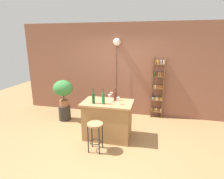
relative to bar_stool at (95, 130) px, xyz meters
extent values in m
plane|color=#A37A4C|center=(0.11, 0.31, -0.47)|extent=(12.00, 12.00, 0.00)
cube|color=#8C5642|center=(0.11, 2.26, 0.93)|extent=(6.40, 0.10, 2.80)
cube|color=#9E7042|center=(0.11, 0.61, -0.04)|extent=(1.08, 0.66, 0.86)
cube|color=tan|center=(0.11, 0.61, 0.41)|extent=(1.17, 0.72, 0.04)
cylinder|color=black|center=(-0.12, -0.12, -0.17)|extent=(0.02, 0.02, 0.59)
cylinder|color=black|center=(0.12, -0.12, -0.17)|extent=(0.02, 0.02, 0.59)
cylinder|color=black|center=(-0.12, 0.12, -0.17)|extent=(0.02, 0.02, 0.59)
cylinder|color=black|center=(0.12, 0.12, -0.17)|extent=(0.02, 0.02, 0.59)
torus|color=black|center=(0.00, 0.00, -0.27)|extent=(0.26, 0.26, 0.02)
cylinder|color=tan|center=(0.00, 0.00, 0.14)|extent=(0.33, 0.33, 0.03)
cube|color=brown|center=(1.09, 2.13, 0.43)|extent=(0.02, 0.12, 1.80)
cube|color=brown|center=(1.42, 2.13, 0.43)|extent=(0.02, 0.12, 1.80)
cube|color=brown|center=(1.25, 2.13, -0.29)|extent=(0.31, 0.12, 0.02)
cylinder|color=gold|center=(1.12, 2.13, -0.23)|extent=(0.05, 0.05, 0.10)
cylinder|color=#AD7A38|center=(1.20, 2.13, -0.23)|extent=(0.05, 0.05, 0.10)
cylinder|color=beige|center=(1.25, 2.14, -0.23)|extent=(0.05, 0.05, 0.10)
cylinder|color=#994C23|center=(1.31, 2.13, -0.23)|extent=(0.05, 0.05, 0.10)
cylinder|color=beige|center=(1.39, 2.14, -0.23)|extent=(0.05, 0.05, 0.10)
cube|color=brown|center=(1.25, 2.13, 0.07)|extent=(0.31, 0.12, 0.02)
cylinder|color=silver|center=(1.13, 2.13, 0.13)|extent=(0.08, 0.08, 0.09)
cylinder|color=#AD7A38|center=(1.19, 2.12, 0.13)|extent=(0.08, 0.08, 0.09)
cylinder|color=beige|center=(1.25, 2.12, 0.13)|extent=(0.08, 0.08, 0.09)
cylinder|color=#994C23|center=(1.31, 2.13, 0.13)|extent=(0.08, 0.08, 0.09)
cylinder|color=#AD7A38|center=(1.38, 2.13, 0.13)|extent=(0.08, 0.08, 0.09)
cube|color=brown|center=(1.25, 2.13, 0.43)|extent=(0.31, 0.12, 0.02)
cylinder|color=#AD7A38|center=(1.14, 2.14, 0.49)|extent=(0.07, 0.07, 0.10)
cylinder|color=beige|center=(1.18, 2.12, 0.49)|extent=(0.07, 0.07, 0.10)
cylinder|color=#994C23|center=(1.26, 2.13, 0.49)|extent=(0.07, 0.07, 0.10)
cylinder|color=#994C23|center=(1.31, 2.13, 0.49)|extent=(0.07, 0.07, 0.10)
cylinder|color=#994C23|center=(1.38, 2.13, 0.49)|extent=(0.07, 0.07, 0.10)
cube|color=brown|center=(1.25, 2.13, 0.79)|extent=(0.31, 0.12, 0.02)
cylinder|color=#4C7033|center=(1.13, 2.13, 0.86)|extent=(0.05, 0.05, 0.12)
cylinder|color=brown|center=(1.19, 2.13, 0.86)|extent=(0.05, 0.05, 0.12)
cylinder|color=#AD7A38|center=(1.25, 2.13, 0.86)|extent=(0.05, 0.05, 0.12)
cylinder|color=#AD7A38|center=(1.31, 2.13, 0.86)|extent=(0.05, 0.05, 0.12)
cylinder|color=#994C23|center=(1.38, 2.14, 0.86)|extent=(0.05, 0.05, 0.12)
cube|color=brown|center=(1.25, 2.13, 1.15)|extent=(0.31, 0.12, 0.02)
cylinder|color=#AD7A38|center=(1.13, 2.13, 1.22)|extent=(0.05, 0.05, 0.12)
cylinder|color=gold|center=(1.20, 2.14, 1.22)|extent=(0.05, 0.05, 0.12)
cylinder|color=#994C23|center=(1.25, 2.12, 1.22)|extent=(0.05, 0.05, 0.12)
cylinder|color=silver|center=(1.31, 2.14, 1.22)|extent=(0.05, 0.05, 0.12)
cylinder|color=beige|center=(1.38, 2.14, 1.22)|extent=(0.05, 0.05, 0.12)
cylinder|color=#2D2823|center=(-1.38, 1.32, -0.25)|extent=(0.34, 0.34, 0.43)
cylinder|color=#935B3D|center=(-1.38, 1.32, 0.05)|extent=(0.26, 0.26, 0.18)
cylinder|color=brown|center=(-1.38, 1.32, 0.22)|extent=(0.03, 0.03, 0.16)
ellipsoid|color=#387F3D|center=(-1.38, 1.32, 0.50)|extent=(0.57, 0.51, 0.45)
cylinder|color=#194C23|center=(-0.17, 0.45, 0.55)|extent=(0.07, 0.07, 0.24)
cylinder|color=#194C23|center=(-0.17, 0.45, 0.71)|extent=(0.03, 0.03, 0.09)
cylinder|color=black|center=(-0.17, 0.45, 0.77)|extent=(0.03, 0.03, 0.01)
cylinder|color=#5B2319|center=(0.26, 0.77, 0.53)|extent=(0.06, 0.06, 0.20)
cylinder|color=#5B2319|center=(0.26, 0.77, 0.67)|extent=(0.02, 0.02, 0.08)
cylinder|color=black|center=(0.26, 0.77, 0.71)|extent=(0.03, 0.03, 0.01)
cylinder|color=#236638|center=(0.05, 0.47, 0.55)|extent=(0.07, 0.07, 0.24)
cylinder|color=#236638|center=(0.05, 0.47, 0.72)|extent=(0.03, 0.03, 0.09)
cylinder|color=black|center=(0.05, 0.47, 0.77)|extent=(0.03, 0.03, 0.01)
cylinder|color=silver|center=(0.14, 0.87, 0.43)|extent=(0.06, 0.06, 0.00)
cylinder|color=silver|center=(0.14, 0.87, 0.47)|extent=(0.01, 0.01, 0.07)
cone|color=silver|center=(0.14, 0.87, 0.55)|extent=(0.07, 0.07, 0.08)
cylinder|color=silver|center=(0.14, 0.67, 0.43)|extent=(0.06, 0.06, 0.00)
cylinder|color=silver|center=(0.14, 0.67, 0.47)|extent=(0.01, 0.01, 0.07)
cone|color=silver|center=(0.14, 0.67, 0.55)|extent=(0.07, 0.07, 0.08)
cylinder|color=silver|center=(0.38, 0.50, 0.43)|extent=(0.06, 0.06, 0.00)
cylinder|color=silver|center=(0.38, 0.50, 0.47)|extent=(0.01, 0.01, 0.07)
cone|color=silver|center=(0.38, 0.50, 0.55)|extent=(0.07, 0.07, 0.08)
cylinder|color=black|center=(0.01, 2.15, 0.65)|extent=(0.01, 0.01, 2.24)
sphere|color=white|center=(0.01, 2.15, 1.77)|extent=(0.22, 0.22, 0.22)
camera|label=1|loc=(1.13, -3.35, 1.82)|focal=29.79mm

